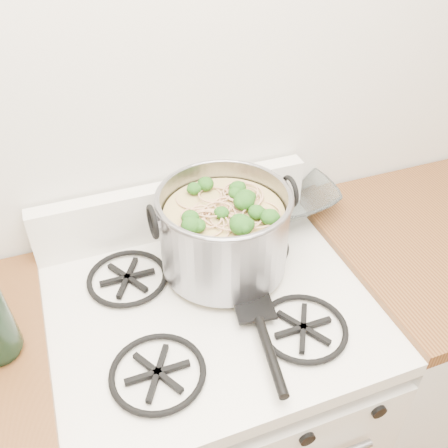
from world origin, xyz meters
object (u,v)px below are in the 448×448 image
Objects in this scene: spatula at (253,302)px; glass_bowl at (285,201)px; gas_range at (214,412)px; stock_pot at (224,232)px.

glass_bowl reaches higher than spatula.
gas_range is 8.27× the size of glass_bowl.
spatula is at bearing -126.50° from glass_bowl.
gas_range is 0.66m from glass_bowl.
spatula reaches higher than gas_range.
stock_pot is 0.32m from glass_bowl.
glass_bowl is at bearing 33.49° from stock_pot.
stock_pot is 1.15× the size of spatula.
glass_bowl reaches higher than gas_range.
stock_pot is at bearing 56.03° from gas_range.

